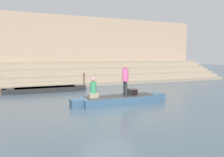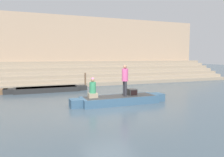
{
  "view_description": "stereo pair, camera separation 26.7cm",
  "coord_description": "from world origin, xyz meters",
  "px_view_note": "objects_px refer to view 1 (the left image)",
  "views": [
    {
      "loc": [
        -4.03,
        -10.12,
        2.67
      ],
      "look_at": [
        1.07,
        2.3,
        1.34
      ],
      "focal_mm": 35.0,
      "sensor_mm": 36.0,
      "label": 1
    },
    {
      "loc": [
        -3.78,
        -10.22,
        2.67
      ],
      "look_at": [
        1.07,
        2.3,
        1.34
      ],
      "focal_mm": 35.0,
      "sensor_mm": 36.0,
      "label": 2
    }
  ],
  "objects_px": {
    "person_rowing": "(93,90)",
    "mooring_post": "(84,81)",
    "person_standing": "(125,78)",
    "moored_boat_shore": "(46,89)",
    "rowboat_main": "(120,100)",
    "tv_set": "(132,92)"
  },
  "relations": [
    {
      "from": "tv_set",
      "to": "mooring_post",
      "type": "height_order",
      "value": "mooring_post"
    },
    {
      "from": "tv_set",
      "to": "mooring_post",
      "type": "xyz_separation_m",
      "value": [
        -1.23,
        6.21,
        0.06
      ]
    },
    {
      "from": "rowboat_main",
      "to": "person_standing",
      "type": "height_order",
      "value": "person_standing"
    },
    {
      "from": "person_rowing",
      "to": "tv_set",
      "type": "height_order",
      "value": "person_rowing"
    },
    {
      "from": "person_standing",
      "to": "rowboat_main",
      "type": "bearing_deg",
      "value": 145.25
    },
    {
      "from": "rowboat_main",
      "to": "person_standing",
      "type": "bearing_deg",
      "value": -16.81
    },
    {
      "from": "person_standing",
      "to": "person_rowing",
      "type": "relative_size",
      "value": 1.59
    },
    {
      "from": "rowboat_main",
      "to": "person_rowing",
      "type": "bearing_deg",
      "value": 179.67
    },
    {
      "from": "rowboat_main",
      "to": "tv_set",
      "type": "relative_size",
      "value": 12.0
    },
    {
      "from": "person_standing",
      "to": "tv_set",
      "type": "height_order",
      "value": "person_standing"
    },
    {
      "from": "rowboat_main",
      "to": "tv_set",
      "type": "bearing_deg",
      "value": 2.23
    },
    {
      "from": "tv_set",
      "to": "mooring_post",
      "type": "bearing_deg",
      "value": 106.06
    },
    {
      "from": "person_standing",
      "to": "moored_boat_shore",
      "type": "xyz_separation_m",
      "value": [
        -3.78,
        6.1,
        -1.27
      ]
    },
    {
      "from": "person_standing",
      "to": "mooring_post",
      "type": "xyz_separation_m",
      "value": [
        -0.72,
        6.3,
        -0.78
      ]
    },
    {
      "from": "rowboat_main",
      "to": "mooring_post",
      "type": "height_order",
      "value": "mooring_post"
    },
    {
      "from": "tv_set",
      "to": "person_rowing",
      "type": "bearing_deg",
      "value": -177.81
    },
    {
      "from": "person_rowing",
      "to": "person_standing",
      "type": "bearing_deg",
      "value": -8.95
    },
    {
      "from": "rowboat_main",
      "to": "mooring_post",
      "type": "distance_m",
      "value": 6.23
    },
    {
      "from": "person_rowing",
      "to": "tv_set",
      "type": "bearing_deg",
      "value": -5.44
    },
    {
      "from": "person_standing",
      "to": "person_rowing",
      "type": "xyz_separation_m",
      "value": [
        -1.85,
        0.2,
        -0.58
      ]
    },
    {
      "from": "person_rowing",
      "to": "mooring_post",
      "type": "xyz_separation_m",
      "value": [
        1.13,
        6.1,
        -0.2
      ]
    },
    {
      "from": "person_standing",
      "to": "mooring_post",
      "type": "distance_m",
      "value": 6.39
    }
  ]
}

